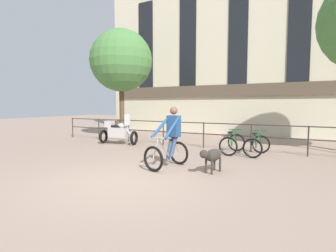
{
  "coord_description": "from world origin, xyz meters",
  "views": [
    {
      "loc": [
        3.71,
        -4.79,
        1.75
      ],
      "look_at": [
        -0.39,
        2.86,
        1.05
      ],
      "focal_mm": 28.0,
      "sensor_mm": 36.0,
      "label": 1
    }
  ],
  "objects_px": {
    "cyclist_with_bike": "(170,140)",
    "parked_motorcycle": "(118,132)",
    "parked_bicycle_near_lamp": "(232,144)",
    "parked_bicycle_mid_left": "(257,145)",
    "dog": "(212,156)"
  },
  "relations": [
    {
      "from": "cyclist_with_bike",
      "to": "parked_motorcycle",
      "type": "bearing_deg",
      "value": 157.79
    },
    {
      "from": "cyclist_with_bike",
      "to": "parked_motorcycle",
      "type": "distance_m",
      "value": 4.87
    },
    {
      "from": "parked_bicycle_near_lamp",
      "to": "parked_bicycle_mid_left",
      "type": "height_order",
      "value": "same"
    },
    {
      "from": "cyclist_with_bike",
      "to": "parked_motorcycle",
      "type": "xyz_separation_m",
      "value": [
        -4.04,
        2.72,
        -0.2
      ]
    },
    {
      "from": "cyclist_with_bike",
      "to": "parked_bicycle_mid_left",
      "type": "distance_m",
      "value": 3.46
    },
    {
      "from": "dog",
      "to": "parked_motorcycle",
      "type": "xyz_separation_m",
      "value": [
        -5.29,
        2.78,
        0.11
      ]
    },
    {
      "from": "parked_bicycle_mid_left",
      "to": "dog",
      "type": "bearing_deg",
      "value": 83.63
    },
    {
      "from": "dog",
      "to": "parked_bicycle_near_lamp",
      "type": "distance_m",
      "value": 2.95
    },
    {
      "from": "parked_motorcycle",
      "to": "parked_bicycle_mid_left",
      "type": "distance_m",
      "value": 5.93
    },
    {
      "from": "dog",
      "to": "parked_bicycle_mid_left",
      "type": "xyz_separation_m",
      "value": [
        0.63,
        2.95,
        -0.09
      ]
    },
    {
      "from": "parked_motorcycle",
      "to": "parked_bicycle_mid_left",
      "type": "xyz_separation_m",
      "value": [
        5.92,
        0.16,
        -0.2
      ]
    },
    {
      "from": "parked_bicycle_mid_left",
      "to": "cyclist_with_bike",
      "type": "bearing_deg",
      "value": 62.46
    },
    {
      "from": "cyclist_with_bike",
      "to": "parked_bicycle_mid_left",
      "type": "xyz_separation_m",
      "value": [
        1.88,
        2.88,
        -0.41
      ]
    },
    {
      "from": "cyclist_with_bike",
      "to": "dog",
      "type": "bearing_deg",
      "value": 8.57
    },
    {
      "from": "dog",
      "to": "parked_bicycle_near_lamp",
      "type": "xyz_separation_m",
      "value": [
        -0.22,
        2.95,
        -0.09
      ]
    }
  ]
}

